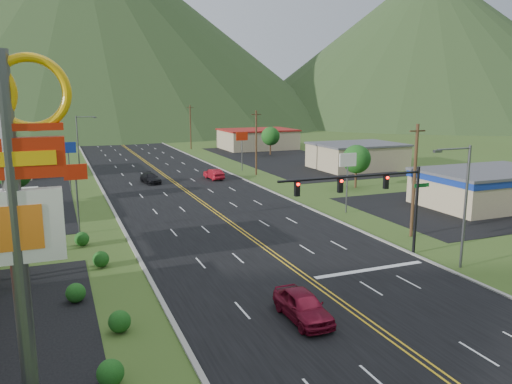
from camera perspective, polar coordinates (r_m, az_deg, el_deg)
name	(u,v)px	position (r m, az deg, el deg)	size (l,w,h in m)	color
ground	(429,367)	(26.03, 19.20, -18.33)	(500.00, 500.00, 0.00)	#3A521D
road	(429,367)	(26.03, 19.20, -18.33)	(20.00, 460.00, 0.04)	black
pylon_sign	(12,190)	(19.05, -26.12, 0.18)	(4.32, 0.60, 14.00)	#59595E
traffic_signal	(374,192)	(38.46, 13.37, 0.05)	(13.10, 0.43, 7.00)	black
streetlight_east	(462,199)	(38.48, 22.53, -0.73)	(3.28, 0.25, 9.00)	#59595E
streetlight_west	(80,139)	(87.11, -19.50, 5.70)	(3.28, 0.25, 9.00)	#59595E
building_east_near	(489,186)	(62.59, 25.12, 0.66)	(15.40, 10.40, 4.10)	tan
building_east_mid	(357,156)	(86.65, 11.47, 4.08)	(14.40, 11.40, 4.30)	tan
building_east_far	(258,139)	(115.70, 0.18, 6.09)	(16.40, 12.40, 4.50)	tan
pole_sign_west_a	(76,179)	(47.33, -19.89, 1.39)	(2.00, 0.18, 6.40)	#59595E
pole_sign_west_b	(68,153)	(69.13, -20.68, 4.24)	(2.00, 0.18, 6.40)	#59595E
pole_sign_east_a	(348,166)	(53.56, 10.43, 2.95)	(2.00, 0.18, 6.40)	#59595E
pole_sign_east_b	(242,140)	(82.18, -1.62, 5.95)	(2.00, 0.18, 6.40)	#59595E
tree_west_a	(14,172)	(62.47, -25.91, 2.08)	(3.84, 3.84, 5.82)	#382314
tree_east_a	(356,159)	(68.55, 11.41, 3.70)	(3.84, 3.84, 5.82)	#382314
tree_east_b	(270,136)	(103.77, 1.67, 6.40)	(3.84, 3.84, 5.82)	#382314
utility_pole_a	(414,180)	(45.85, 17.65, 1.33)	(1.60, 0.28, 10.00)	#382314
utility_pole_b	(256,142)	(77.71, 0.02, 5.70)	(1.60, 0.28, 10.00)	#382314
utility_pole_c	(190,127)	(115.65, -7.50, 7.41)	(1.60, 0.28, 10.00)	#382314
utility_pole_d	(157,119)	(154.64, -11.29, 8.23)	(1.60, 0.28, 10.00)	#382314
mountain_n	(84,23)	(239.10, -19.06, 17.80)	(220.00, 220.00, 85.00)	#1B3216
mountain_ne	(426,44)	(253.77, 18.90, 15.69)	(180.00, 180.00, 70.00)	#1B3216
car_red_near	(303,306)	(28.85, 5.37, -12.86)	(1.95, 4.85, 1.65)	maroon
car_dark_mid	(150,178)	(72.52, -11.97, 1.53)	(1.93, 4.76, 1.38)	black
car_red_far	(214,174)	(74.50, -4.85, 2.04)	(1.60, 4.58, 1.51)	maroon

